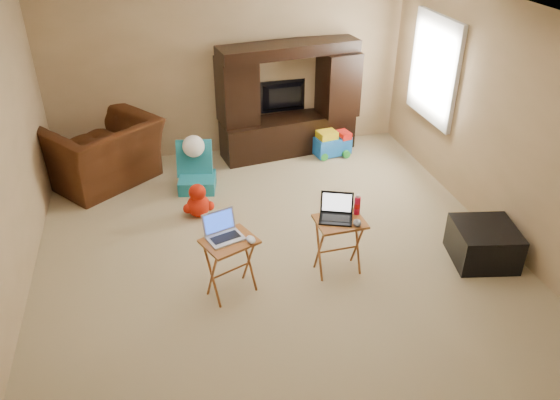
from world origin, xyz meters
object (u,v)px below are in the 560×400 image
object	(u,v)px
television	(285,97)
recliner	(102,152)
entertainment_center	(289,100)
tray_table_left	(231,267)
mouse_left	(251,240)
ottoman	(484,244)
plush_toy	(198,200)
tray_table_right	(338,246)
push_toy	(332,142)
water_bottle	(357,206)
laptop_left	(225,228)
child_rocker	(196,168)
mouse_right	(357,223)
laptop_right	(336,209)

from	to	relation	value
television	recliner	distance (m)	2.67
entertainment_center	tray_table_left	world-z (taller)	entertainment_center
mouse_left	ottoman	bearing A→B (deg)	-0.63
plush_toy	tray_table_right	size ratio (longest dim) A/B	0.69
entertainment_center	push_toy	world-z (taller)	entertainment_center
tray_table_left	mouse_left	world-z (taller)	mouse_left
mouse_left	water_bottle	bearing A→B (deg)	11.61
entertainment_center	laptop_left	xyz separation A→B (m)	(-1.37, -2.94, -0.06)
entertainment_center	tray_table_left	xyz separation A→B (m)	(-1.34, -2.97, -0.49)
tray_table_left	recliner	bearing A→B (deg)	92.35
tray_table_left	child_rocker	bearing A→B (deg)	69.45
child_rocker	tray_table_left	distance (m)	2.15
tray_table_right	mouse_left	bearing A→B (deg)	-172.96
push_toy	laptop_left	size ratio (longest dim) A/B	1.64
television	tray_table_left	world-z (taller)	television
mouse_left	plush_toy	bearing A→B (deg)	102.37
recliner	plush_toy	size ratio (longest dim) A/B	3.08
ottoman	mouse_right	bearing A→B (deg)	177.68
push_toy	tray_table_right	bearing A→B (deg)	-118.36
laptop_left	television	bearing A→B (deg)	48.45
ottoman	mouse_left	xyz separation A→B (m)	(-2.47, 0.03, 0.44)
entertainment_center	tray_table_right	size ratio (longest dim) A/B	3.18
television	child_rocker	xyz separation A→B (m)	(-1.43, -1.01, -0.46)
recliner	television	bearing A→B (deg)	153.80
tray_table_left	mouse_right	xyz separation A→B (m)	(1.24, -0.04, 0.33)
child_rocker	tray_table_left	xyz separation A→B (m)	(0.09, -2.15, 0.00)
tray_table_left	mouse_right	bearing A→B (deg)	-24.89
ottoman	mouse_right	size ratio (longest dim) A/B	4.98
laptop_right	water_bottle	bearing A→B (deg)	35.62
entertainment_center	plush_toy	size ratio (longest dim) A/B	4.59
water_bottle	television	bearing A→B (deg)	89.48
recliner	mouse_left	distance (m)	3.09
tray_table_right	laptop_right	distance (m)	0.43
push_toy	laptop_left	xyz separation A→B (m)	(-1.96, -2.67, 0.54)
ottoman	tray_table_right	xyz separation A→B (m)	(-1.55, 0.18, 0.11)
child_rocker	push_toy	distance (m)	2.10
tray_table_right	mouse_right	size ratio (longest dim) A/B	4.92
television	mouse_right	bearing A→B (deg)	84.56
laptop_left	laptop_right	size ratio (longest dim) A/B	1.00
child_rocker	plush_toy	bearing A→B (deg)	-83.46
ottoman	water_bottle	bearing A→B (deg)	169.20
tray_table_left	tray_table_right	size ratio (longest dim) A/B	1.00
tray_table_left	tray_table_right	distance (m)	1.11
push_toy	water_bottle	size ratio (longest dim) A/B	2.79
push_toy	tray_table_left	size ratio (longest dim) A/B	0.86
television	recliner	size ratio (longest dim) A/B	0.62
television	water_bottle	xyz separation A→B (m)	(-0.03, -3.01, -0.06)
mouse_right	tray_table_left	bearing A→B (deg)	178.16
ottoman	laptop_left	bearing A→B (deg)	177.29
push_toy	tray_table_left	bearing A→B (deg)	-136.53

